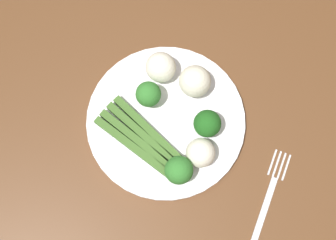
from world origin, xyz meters
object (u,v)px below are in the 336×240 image
at_px(cauliflower_outer_edge, 195,81).
at_px(cauliflower_back_right, 201,153).
at_px(broccoli_back, 207,124).
at_px(fork, 268,198).
at_px(plate, 168,122).
at_px(broccoli_front_left, 179,170).
at_px(cauliflower_left, 161,67).
at_px(broccoli_front, 148,94).
at_px(dining_table, 163,141).
at_px(asparagus_bundle, 142,139).

bearing_deg(cauliflower_outer_edge, cauliflower_back_right, -57.56).
relative_size(broccoli_back, cauliflower_back_right, 1.16).
distance_m(cauliflower_outer_edge, fork, 0.22).
bearing_deg(plate, broccoli_back, 16.91).
xyz_separation_m(broccoli_front_left, cauliflower_left, (-0.11, 0.14, -0.01)).
bearing_deg(broccoli_front_left, cauliflower_outer_edge, 108.42).
bearing_deg(cauliflower_back_right, broccoli_front, 160.16).
bearing_deg(fork, broccoli_back, 63.64).
bearing_deg(dining_table, cauliflower_back_right, -11.50).
relative_size(broccoli_front_left, cauliflower_outer_edge, 1.02).
xyz_separation_m(asparagus_bundle, fork, (0.22, 0.02, -0.02)).
xyz_separation_m(dining_table, fork, (0.21, -0.02, 0.11)).
distance_m(cauliflower_left, fork, 0.27).
bearing_deg(cauliflower_back_right, cauliflower_outer_edge, 122.44).
bearing_deg(dining_table, broccoli_front, 146.74).
bearing_deg(broccoli_back, cauliflower_back_right, -74.43).
distance_m(plate, broccoli_front, 0.06).
relative_size(plate, asparagus_bundle, 1.60).
relative_size(plate, cauliflower_outer_edge, 4.97).
bearing_deg(dining_table, broccoli_front_left, -43.28).
height_order(dining_table, cauliflower_outer_edge, cauliflower_outer_edge).
relative_size(plate, cauliflower_left, 5.20).
bearing_deg(cauliflower_left, broccoli_front_left, -51.53).
bearing_deg(cauliflower_outer_edge, broccoli_front_left, -71.58).
height_order(plate, broccoli_front_left, broccoli_front_left).
distance_m(plate, cauliflower_outer_edge, 0.08).
bearing_deg(cauliflower_back_right, asparagus_bundle, -166.33).
bearing_deg(cauliflower_outer_edge, cauliflower_left, -175.15).
bearing_deg(asparagus_bundle, dining_table, -102.52).
xyz_separation_m(broccoli_front, cauliflower_left, (-0.01, 0.05, -0.00)).
distance_m(asparagus_bundle, fork, 0.22).
height_order(dining_table, broccoli_front_left, broccoli_front_left).
relative_size(broccoli_back, fork, 0.33).
bearing_deg(broccoli_front, fork, -10.79).
bearing_deg(plate, cauliflower_outer_edge, 82.61).
distance_m(broccoli_back, fork, 0.16).
relative_size(broccoli_front, cauliflower_back_right, 1.09).
bearing_deg(broccoli_back, cauliflower_outer_edge, 132.78).
bearing_deg(cauliflower_left, asparagus_bundle, -75.45).
relative_size(broccoli_back, broccoli_front, 1.06).
xyz_separation_m(cauliflower_back_right, fork, (0.13, -0.00, -0.04)).
xyz_separation_m(asparagus_bundle, cauliflower_back_right, (0.09, 0.02, 0.02)).
height_order(broccoli_front_left, fork, broccoli_front_left).
distance_m(broccoli_front, cauliflower_back_right, 0.13).
xyz_separation_m(dining_table, broccoli_front_left, (0.06, -0.06, 0.16)).
xyz_separation_m(dining_table, cauliflower_back_right, (0.08, -0.02, 0.15)).
xyz_separation_m(dining_table, asparagus_bundle, (-0.02, -0.04, 0.13)).
bearing_deg(broccoli_back, dining_table, -155.85).
height_order(dining_table, cauliflower_back_right, cauliflower_back_right).
relative_size(broccoli_front_left, cauliflower_left, 1.07).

